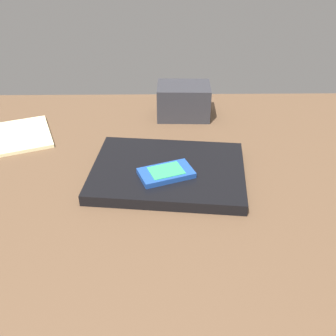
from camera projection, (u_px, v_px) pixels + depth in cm
name	position (u px, v px, depth cm)	size (l,w,h in cm)	color
desk_surface	(129.00, 177.00, 83.05)	(120.00, 80.00, 3.00)	brown
laptop_closed	(168.00, 172.00, 79.87)	(30.01, 22.22, 2.20)	black
cell_phone_on_laptop	(166.00, 173.00, 76.51)	(11.52, 9.02, 1.21)	#1E479E
desk_organizer	(184.00, 101.00, 101.49)	(13.20, 9.43, 8.38)	#2D2D33
notepad	(20.00, 135.00, 94.06)	(13.27, 16.07, 0.80)	#F2EDB2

